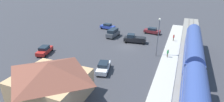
# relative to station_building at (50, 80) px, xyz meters

# --- Properties ---
(ground_plane) EXTENTS (200.00, 200.00, 0.00)m
(ground_plane) POSITION_rel_station_building_xyz_m (-4.00, -22.00, -2.80)
(ground_plane) COLOR #38383D
(railway_track) EXTENTS (4.80, 70.00, 0.30)m
(railway_track) POSITION_rel_station_building_xyz_m (-18.00, -22.00, -2.71)
(railway_track) COLOR gray
(railway_track) RESTS_ON ground
(platform) EXTENTS (3.20, 46.00, 0.30)m
(platform) POSITION_rel_station_building_xyz_m (-14.00, -22.00, -2.65)
(platform) COLOR #B7B2A8
(platform) RESTS_ON ground
(station_building) EXTENTS (9.98, 8.59, 5.38)m
(station_building) POSITION_rel_station_building_xyz_m (0.00, 0.00, 0.00)
(station_building) COLOR tan
(station_building) RESTS_ON ground
(pedestrian_on_platform) EXTENTS (0.36, 0.36, 1.71)m
(pedestrian_on_platform) POSITION_rel_station_building_xyz_m (-13.50, -18.87, -1.52)
(pedestrian_on_platform) COLOR brown
(pedestrian_on_platform) RESTS_ON platform
(pedestrian_waiting_far) EXTENTS (0.36, 0.36, 1.71)m
(pedestrian_waiting_far) POSITION_rel_station_building_xyz_m (-13.80, -29.20, -1.52)
(pedestrian_waiting_far) COLOR brown
(pedestrian_waiting_far) RESTS_ON platform
(sedan_red) EXTENTS (2.88, 4.81, 1.74)m
(sedan_red) POSITION_rel_station_building_xyz_m (11.13, -11.23, -1.93)
(sedan_red) COLOR red
(sedan_red) RESTS_ON ground
(sedan_maroon) EXTENTS (4.68, 2.67, 1.74)m
(sedan_maroon) POSITION_rel_station_building_xyz_m (-7.59, -33.96, -1.93)
(sedan_maroon) COLOR maroon
(sedan_maroon) RESTS_ON ground
(sedan_blue) EXTENTS (4.65, 2.59, 1.74)m
(sedan_blue) POSITION_rel_station_building_xyz_m (6.00, -33.35, -1.93)
(sedan_blue) COLOR #283D9E
(sedan_blue) RESTS_ON ground
(sedan_white) EXTENTS (2.80, 4.80, 1.74)m
(sedan_white) POSITION_rel_station_building_xyz_m (-3.64, -9.21, -1.93)
(sedan_white) COLOR white
(sedan_white) RESTS_ON ground
(suv_charcoal) EXTENTS (2.40, 5.06, 2.22)m
(suv_charcoal) POSITION_rel_station_building_xyz_m (1.71, -27.15, -1.66)
(suv_charcoal) COLOR #47494F
(suv_charcoal) RESTS_ON ground
(pickup_black) EXTENTS (5.61, 3.02, 2.14)m
(pickup_black) POSITION_rel_station_building_xyz_m (-4.86, -25.11, -1.78)
(pickup_black) COLOR black
(pickup_black) RESTS_ON ground
(light_pole_near_platform) EXTENTS (0.44, 0.44, 8.03)m
(light_pole_near_platform) POSITION_rel_station_building_xyz_m (-11.20, -19.23, 2.23)
(light_pole_near_platform) COLOR #515156
(light_pole_near_platform) RESTS_ON ground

